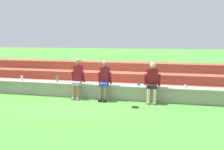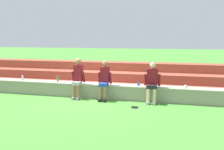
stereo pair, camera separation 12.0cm
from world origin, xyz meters
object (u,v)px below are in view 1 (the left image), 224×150
object	(u,v)px
person_center	(152,81)
plastic_cup_right_end	(185,86)
person_left_of_center	(104,80)
water_bottle_mid_right	(57,79)
person_far_left	(78,77)
water_bottle_near_right	(22,78)
plastic_cup_left_end	(139,84)
frisbee	(135,107)

from	to	relation	value
person_center	plastic_cup_right_end	size ratio (longest dim) A/B	13.69
person_left_of_center	water_bottle_mid_right	bearing A→B (deg)	172.44
person_far_left	person_left_of_center	bearing A→B (deg)	-0.40
water_bottle_mid_right	plastic_cup_right_end	distance (m)	4.72
person_far_left	water_bottle_near_right	xyz separation A→B (m)	(-2.45, 0.24, -0.17)
person_far_left	plastic_cup_left_end	world-z (taller)	person_far_left
person_left_of_center	plastic_cup_left_end	bearing A→B (deg)	13.13
person_far_left	frisbee	world-z (taller)	person_far_left
water_bottle_mid_right	plastic_cup_left_end	xyz separation A→B (m)	(3.12, 0.02, -0.06)
person_far_left	plastic_cup_right_end	distance (m)	3.80
person_far_left	water_bottle_mid_right	size ratio (longest dim) A/B	5.70
person_center	frisbee	bearing A→B (deg)	-122.85
frisbee	person_center	bearing A→B (deg)	57.15
water_bottle_mid_right	plastic_cup_right_end	size ratio (longest dim) A/B	2.54
water_bottle_near_right	person_center	bearing A→B (deg)	-2.33
person_left_of_center	frisbee	xyz separation A→B (m)	(1.19, -0.71, -0.72)
person_left_of_center	water_bottle_near_right	distance (m)	3.47
water_bottle_near_right	plastic_cup_right_end	world-z (taller)	water_bottle_near_right
person_left_of_center	person_center	world-z (taller)	person_left_of_center
person_far_left	person_center	xyz separation A→B (m)	(2.68, 0.03, -0.04)
water_bottle_mid_right	person_far_left	bearing A→B (deg)	-15.04
plastic_cup_right_end	plastic_cup_left_end	distance (m)	1.60
person_left_of_center	plastic_cup_right_end	size ratio (longest dim) A/B	13.84
person_far_left	water_bottle_mid_right	distance (m)	0.97
person_far_left	water_bottle_near_right	size ratio (longest dim) A/B	7.13
person_left_of_center	person_far_left	bearing A→B (deg)	179.60
water_bottle_mid_right	plastic_cup_left_end	size ratio (longest dim) A/B	2.19
person_left_of_center	plastic_cup_right_end	distance (m)	2.79
plastic_cup_right_end	plastic_cup_left_end	size ratio (longest dim) A/B	0.86
plastic_cup_right_end	frisbee	xyz separation A→B (m)	(-1.59, -0.94, -0.56)
person_left_of_center	water_bottle_near_right	world-z (taller)	person_left_of_center
person_far_left	plastic_cup_left_end	bearing A→B (deg)	7.01
person_far_left	person_left_of_center	distance (m)	1.01
plastic_cup_left_end	frisbee	bearing A→B (deg)	-89.56
person_center	frisbee	size ratio (longest dim) A/B	6.01
person_far_left	person_center	bearing A→B (deg)	0.66
water_bottle_mid_right	frisbee	distance (m)	3.33
person_left_of_center	frisbee	size ratio (longest dim) A/B	6.07
water_bottle_mid_right	plastic_cup_right_end	bearing A→B (deg)	-0.26
person_center	water_bottle_mid_right	world-z (taller)	person_center
person_far_left	person_center	world-z (taller)	person_far_left
water_bottle_mid_right	plastic_cup_left_end	distance (m)	3.12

